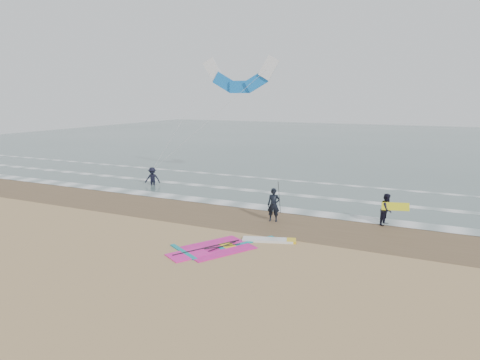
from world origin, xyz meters
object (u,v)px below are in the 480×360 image
at_px(windsurf_rig, 231,246).
at_px(person_standing, 274,205).
at_px(person_wading, 152,174).
at_px(surf_kite, 240,78).
at_px(person_walking, 387,209).

relative_size(windsurf_rig, person_standing, 2.80).
xyz_separation_m(person_standing, person_wading, (-11.07, 4.69, -0.03)).
distance_m(person_standing, surf_kite, 12.76).
bearing_deg(person_standing, windsurf_rig, -105.39).
xyz_separation_m(person_standing, person_walking, (5.30, 1.81, -0.07)).
bearing_deg(windsurf_rig, person_wading, 140.21).
height_order(windsurf_rig, person_standing, person_standing).
distance_m(windsurf_rig, person_standing, 4.41).
bearing_deg(person_walking, person_wading, 99.80).
bearing_deg(person_walking, windsurf_rig, 157.60).
relative_size(windsurf_rig, person_walking, 3.03).
distance_m(person_standing, person_walking, 5.60).
bearing_deg(person_standing, person_walking, 6.86).
bearing_deg(person_standing, surf_kite, 112.65).
relative_size(person_standing, surf_kite, 0.21).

